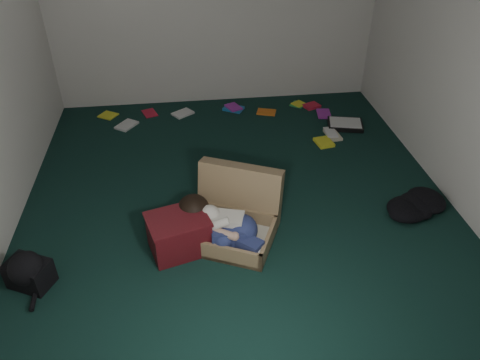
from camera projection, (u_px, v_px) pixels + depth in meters
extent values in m
plane|color=black|center=(238.00, 201.00, 4.46)|extent=(4.50, 4.50, 0.00)
plane|color=silver|center=(306.00, 284.00, 1.89)|extent=(4.50, 0.00, 4.50)
plane|color=silver|center=(474.00, 60.00, 3.92)|extent=(0.00, 4.50, 4.50)
cube|color=#937751|center=(228.00, 234.00, 3.95)|extent=(0.90, 0.79, 0.17)
cube|color=silver|center=(228.00, 237.00, 3.98)|extent=(0.81, 0.71, 0.02)
cube|color=#937751|center=(240.00, 193.00, 4.12)|extent=(0.77, 0.52, 0.55)
cube|color=silver|center=(224.00, 226.00, 3.89)|extent=(0.36, 0.26, 0.23)
sphere|color=tan|center=(196.00, 217.00, 3.88)|extent=(0.20, 0.20, 0.20)
ellipsoid|color=black|center=(193.00, 209.00, 3.92)|extent=(0.27, 0.28, 0.23)
ellipsoid|color=navy|center=(243.00, 229.00, 3.86)|extent=(0.24, 0.28, 0.23)
cube|color=navy|center=(229.00, 237.00, 3.79)|extent=(0.28, 0.15, 0.15)
cube|color=navy|center=(247.00, 244.00, 3.76)|extent=(0.27, 0.27, 0.12)
sphere|color=white|center=(260.00, 246.00, 3.77)|extent=(0.12, 0.12, 0.12)
sphere|color=white|center=(258.00, 253.00, 3.72)|extent=(0.11, 0.11, 0.11)
cylinder|color=tan|center=(225.00, 234.00, 3.74)|extent=(0.20, 0.14, 0.07)
cube|color=#511016|center=(179.00, 235.00, 3.83)|extent=(0.54, 0.47, 0.31)
cube|color=#511016|center=(177.00, 220.00, 3.74)|extent=(0.57, 0.50, 0.02)
cube|color=black|center=(345.00, 124.00, 5.66)|extent=(0.47, 0.39, 0.05)
cube|color=white|center=(345.00, 122.00, 5.64)|extent=(0.42, 0.35, 0.01)
cube|color=yellow|center=(108.00, 115.00, 5.89)|extent=(0.21, 0.15, 0.02)
cube|color=red|center=(150.00, 113.00, 5.94)|extent=(0.26, 0.25, 0.02)
cube|color=silver|center=(183.00, 114.00, 5.93)|extent=(0.21, 0.24, 0.02)
cube|color=#2272B8|center=(234.00, 109.00, 6.03)|extent=(0.22, 0.25, 0.02)
cube|color=orange|center=(266.00, 112.00, 5.96)|extent=(0.26, 0.24, 0.02)
cube|color=green|center=(298.00, 104.00, 6.14)|extent=(0.22, 0.17, 0.02)
cube|color=purple|center=(324.00, 114.00, 5.92)|extent=(0.26, 0.25, 0.02)
cube|color=beige|center=(333.00, 135.00, 5.47)|extent=(0.19, 0.23, 0.02)
cube|color=yellow|center=(324.00, 143.00, 5.33)|extent=(0.23, 0.25, 0.02)
cube|color=red|center=(311.00, 106.00, 6.09)|extent=(0.25, 0.23, 0.02)
cube|color=silver|center=(127.00, 125.00, 5.67)|extent=(0.23, 0.19, 0.02)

